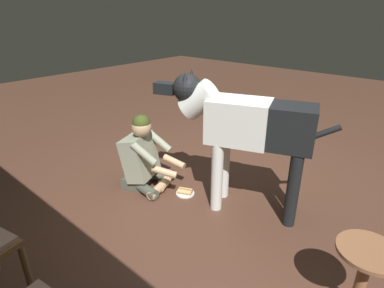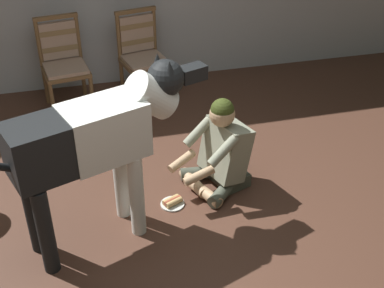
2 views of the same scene
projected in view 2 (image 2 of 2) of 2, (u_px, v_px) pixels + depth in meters
ground_plane at (161, 237)px, 3.98m from camera, size 15.09×15.09×0.00m
dining_chair_left_of_pair at (63, 59)px, 5.48m from camera, size 0.52×0.52×0.98m
dining_chair_right_of_pair at (142, 51)px, 5.65m from camera, size 0.55×0.55×0.98m
person_sitting_on_floor at (220, 152)px, 4.34m from camera, size 0.73×0.60×0.84m
large_dog at (96, 139)px, 3.56m from camera, size 1.63×0.73×1.33m
hot_dog_on_plate at (172, 202)px, 4.29m from camera, size 0.20×0.20×0.06m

